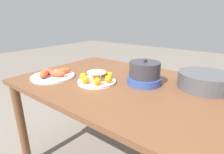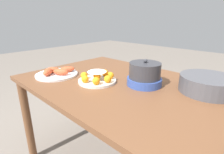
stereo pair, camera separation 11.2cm
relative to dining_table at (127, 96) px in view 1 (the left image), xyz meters
The scene contains 7 objects.
dining_table is the anchor object (origin of this frame).
cake_plate 0.23m from the dining_table, 146.54° to the right, with size 0.25×0.25×0.08m.
serving_bowl 0.48m from the dining_table, 27.26° to the left, with size 0.30×0.30×0.09m.
sauce_bowl 0.41m from the dining_table, 99.93° to the left, with size 0.09×0.09×0.03m.
seafood_platter 0.54m from the dining_table, 155.50° to the right, with size 0.30×0.30×0.06m.
cup_far 0.28m from the dining_table, 108.17° to the left, with size 0.08×0.08×0.09m.
warming_pot 0.19m from the dining_table, 33.20° to the left, with size 0.22×0.22×0.17m.
Camera 1 is at (0.56, -0.90, 1.14)m, focal length 28.00 mm.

